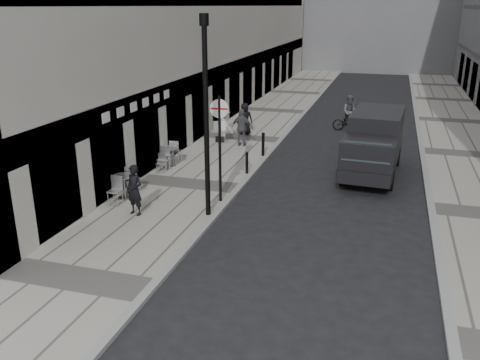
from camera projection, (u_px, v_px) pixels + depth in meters
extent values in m
cube|color=#A09A91|center=(243.00, 138.00, 26.87)|extent=(4.00, 60.00, 0.12)
cube|color=#A09A91|center=(467.00, 155.00, 23.92)|extent=(4.00, 60.00, 0.12)
imported|color=black|center=(134.00, 190.00, 16.69)|extent=(0.71, 0.57, 1.71)
cylinder|color=black|center=(220.00, 150.00, 17.52)|extent=(0.10, 0.10, 3.75)
cylinder|color=white|center=(219.00, 109.00, 17.04)|extent=(0.64, 0.11, 0.64)
cube|color=#B21414|center=(219.00, 109.00, 17.03)|extent=(0.59, 0.08, 0.06)
cube|color=white|center=(220.00, 126.00, 17.26)|extent=(0.45, 0.08, 0.30)
cylinder|color=black|center=(206.00, 124.00, 15.95)|extent=(0.16, 0.16, 6.16)
cylinder|color=black|center=(204.00, 19.00, 14.93)|extent=(0.29, 0.29, 0.36)
cylinder|color=black|center=(247.00, 163.00, 20.95)|extent=(0.12, 0.12, 0.87)
cylinder|color=black|center=(263.00, 145.00, 23.42)|extent=(0.14, 0.14, 1.03)
cylinder|color=black|center=(344.00, 175.00, 19.98)|extent=(0.33, 0.81, 0.80)
cylinder|color=black|center=(390.00, 180.00, 19.40)|extent=(0.33, 0.81, 0.80)
cylinder|color=black|center=(356.00, 153.00, 22.98)|extent=(0.33, 0.81, 0.80)
cylinder|color=black|center=(396.00, 157.00, 22.40)|extent=(0.33, 0.81, 0.80)
cube|color=black|center=(376.00, 134.00, 21.61)|extent=(2.23, 3.71, 1.99)
cube|color=black|center=(368.00, 157.00, 19.32)|extent=(2.11, 1.92, 1.39)
cube|color=#1E2328|center=(366.00, 152.00, 18.53)|extent=(1.76, 0.47, 0.74)
imported|color=black|center=(349.00, 122.00, 28.60)|extent=(1.89, 0.75, 0.98)
imported|color=#535357|center=(350.00, 112.00, 28.40)|extent=(0.93, 0.75, 1.84)
imported|color=#535357|center=(242.00, 128.00, 24.92)|extent=(1.09, 0.47, 1.85)
imported|color=#BCB4AE|center=(224.00, 126.00, 25.40)|extent=(1.35, 1.14, 1.82)
imported|color=black|center=(245.00, 119.00, 27.18)|extent=(0.96, 0.77, 1.71)
cylinder|color=#B3B3B5|center=(125.00, 198.00, 18.38)|extent=(0.50, 0.50, 0.03)
cylinder|color=#B3B3B5|center=(124.00, 187.00, 18.24)|extent=(0.07, 0.07, 0.83)
cylinder|color=#B3B3B5|center=(124.00, 176.00, 18.11)|extent=(0.79, 0.79, 0.03)
cylinder|color=silver|center=(170.00, 166.00, 22.00)|extent=(0.49, 0.49, 0.03)
cylinder|color=silver|center=(170.00, 157.00, 21.87)|extent=(0.07, 0.07, 0.83)
cylinder|color=silver|center=(169.00, 148.00, 21.73)|extent=(0.78, 0.78, 0.03)
cylinder|color=silver|center=(167.00, 169.00, 21.66)|extent=(0.39, 0.39, 0.03)
cylinder|color=silver|center=(166.00, 161.00, 21.55)|extent=(0.05, 0.05, 0.66)
cylinder|color=silver|center=(166.00, 154.00, 21.44)|extent=(0.62, 0.62, 0.03)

